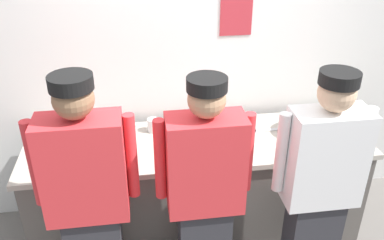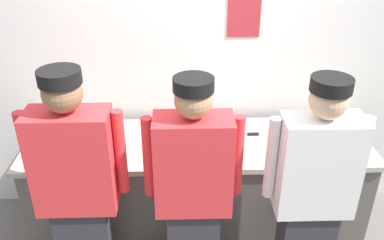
{
  "view_description": "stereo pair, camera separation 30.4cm",
  "coord_description": "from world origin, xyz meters",
  "px_view_note": "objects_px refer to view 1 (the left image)",
  "views": [
    {
      "loc": [
        -0.43,
        -2.26,
        2.52
      ],
      "look_at": [
        -0.04,
        0.39,
        1.07
      ],
      "focal_mm": 38.65,
      "sensor_mm": 36.0,
      "label": 1
    },
    {
      "loc": [
        -0.12,
        -2.29,
        2.52
      ],
      "look_at": [
        -0.04,
        0.39,
        1.07
      ],
      "focal_mm": 38.65,
      "sensor_mm": 36.0,
      "label": 2
    }
  ],
  "objects_px": {
    "ramekin_red_sauce": "(117,157)",
    "chef_far_right": "(320,187)",
    "squeeze_bottle_secondary": "(99,152)",
    "ramekin_orange_sauce": "(335,139)",
    "chef_center": "(205,193)",
    "sheet_tray": "(202,139)",
    "squeeze_bottle_spare": "(60,149)",
    "plate_stack_front": "(99,141)",
    "ramekin_green_sauce": "(52,137)",
    "deli_cup": "(153,125)",
    "chefs_knife": "(259,130)",
    "chef_near_left": "(88,200)",
    "plate_stack_rear": "(208,127)",
    "mixing_bowl_steel": "(303,127)",
    "squeeze_bottle_primary": "(345,126)",
    "ramekin_yellow_sauce": "(87,133)"
  },
  "relations": [
    {
      "from": "squeeze_bottle_primary",
      "to": "ramekin_yellow_sauce",
      "type": "bearing_deg",
      "value": 171.94
    },
    {
      "from": "sheet_tray",
      "to": "chef_near_left",
      "type": "bearing_deg",
      "value": -140.91
    },
    {
      "from": "chef_center",
      "to": "chef_far_right",
      "type": "bearing_deg",
      "value": -3.28
    },
    {
      "from": "ramekin_orange_sauce",
      "to": "chefs_knife",
      "type": "distance_m",
      "value": 0.58
    },
    {
      "from": "chef_center",
      "to": "squeeze_bottle_secondary",
      "type": "distance_m",
      "value": 0.82
    },
    {
      "from": "squeeze_bottle_primary",
      "to": "ramekin_green_sauce",
      "type": "relative_size",
      "value": 1.98
    },
    {
      "from": "chef_center",
      "to": "sheet_tray",
      "type": "relative_size",
      "value": 3.11
    },
    {
      "from": "chef_center",
      "to": "plate_stack_rear",
      "type": "distance_m",
      "value": 0.79
    },
    {
      "from": "chef_near_left",
      "to": "plate_stack_rear",
      "type": "distance_m",
      "value": 1.16
    },
    {
      "from": "plate_stack_rear",
      "to": "ramekin_yellow_sauce",
      "type": "relative_size",
      "value": 2.44
    },
    {
      "from": "chef_far_right",
      "to": "deli_cup",
      "type": "distance_m",
      "value": 1.34
    },
    {
      "from": "squeeze_bottle_primary",
      "to": "ramekin_yellow_sauce",
      "type": "height_order",
      "value": "squeeze_bottle_primary"
    },
    {
      "from": "chef_far_right",
      "to": "squeeze_bottle_secondary",
      "type": "xyz_separation_m",
      "value": [
        -1.4,
        0.51,
        0.07
      ]
    },
    {
      "from": "squeeze_bottle_spare",
      "to": "chefs_knife",
      "type": "height_order",
      "value": "squeeze_bottle_spare"
    },
    {
      "from": "squeeze_bottle_spare",
      "to": "chefs_knife",
      "type": "xyz_separation_m",
      "value": [
        1.49,
        0.2,
        -0.08
      ]
    },
    {
      "from": "squeeze_bottle_primary",
      "to": "chefs_knife",
      "type": "relative_size",
      "value": 0.65
    },
    {
      "from": "squeeze_bottle_spare",
      "to": "ramekin_orange_sauce",
      "type": "xyz_separation_m",
      "value": [
        2.03,
        -0.03,
        -0.07
      ]
    },
    {
      "from": "squeeze_bottle_secondary",
      "to": "squeeze_bottle_spare",
      "type": "bearing_deg",
      "value": 166.35
    },
    {
      "from": "squeeze_bottle_primary",
      "to": "sheet_tray",
      "type": "bearing_deg",
      "value": 175.92
    },
    {
      "from": "plate_stack_front",
      "to": "squeeze_bottle_secondary",
      "type": "xyz_separation_m",
      "value": [
        0.02,
        -0.21,
        0.04
      ]
    },
    {
      "from": "ramekin_orange_sauce",
      "to": "chefs_knife",
      "type": "xyz_separation_m",
      "value": [
        -0.53,
        0.23,
        -0.02
      ]
    },
    {
      "from": "deli_cup",
      "to": "chef_far_right",
      "type": "bearing_deg",
      "value": -41.7
    },
    {
      "from": "chef_center",
      "to": "mixing_bowl_steel",
      "type": "distance_m",
      "value": 1.11
    },
    {
      "from": "ramekin_orange_sauce",
      "to": "plate_stack_rear",
      "type": "bearing_deg",
      "value": 163.59
    },
    {
      "from": "plate_stack_rear",
      "to": "squeeze_bottle_secondary",
      "type": "bearing_deg",
      "value": -159.64
    },
    {
      "from": "plate_stack_front",
      "to": "ramekin_green_sauce",
      "type": "bearing_deg",
      "value": 158.83
    },
    {
      "from": "ramekin_green_sauce",
      "to": "deli_cup",
      "type": "height_order",
      "value": "deli_cup"
    },
    {
      "from": "plate_stack_rear",
      "to": "ramekin_green_sauce",
      "type": "bearing_deg",
      "value": 177.85
    },
    {
      "from": "plate_stack_rear",
      "to": "sheet_tray",
      "type": "bearing_deg",
      "value": -120.1
    },
    {
      "from": "ramekin_red_sauce",
      "to": "chef_far_right",
      "type": "bearing_deg",
      "value": -22.18
    },
    {
      "from": "squeeze_bottle_primary",
      "to": "ramekin_yellow_sauce",
      "type": "relative_size",
      "value": 1.88
    },
    {
      "from": "squeeze_bottle_spare",
      "to": "deli_cup",
      "type": "height_order",
      "value": "squeeze_bottle_spare"
    },
    {
      "from": "plate_stack_front",
      "to": "ramekin_yellow_sauce",
      "type": "relative_size",
      "value": 2.56
    },
    {
      "from": "chef_near_left",
      "to": "squeeze_bottle_spare",
      "type": "bearing_deg",
      "value": 113.22
    },
    {
      "from": "squeeze_bottle_secondary",
      "to": "ramekin_orange_sauce",
      "type": "height_order",
      "value": "squeeze_bottle_secondary"
    },
    {
      "from": "ramekin_red_sauce",
      "to": "plate_stack_front",
      "type": "bearing_deg",
      "value": 123.79
    },
    {
      "from": "mixing_bowl_steel",
      "to": "plate_stack_front",
      "type": "bearing_deg",
      "value": 179.25
    },
    {
      "from": "plate_stack_rear",
      "to": "deli_cup",
      "type": "bearing_deg",
      "value": 169.74
    },
    {
      "from": "chef_center",
      "to": "plate_stack_front",
      "type": "xyz_separation_m",
      "value": [
        -0.68,
        0.68,
        0.03
      ]
    },
    {
      "from": "chef_near_left",
      "to": "ramekin_orange_sauce",
      "type": "height_order",
      "value": "chef_near_left"
    },
    {
      "from": "chef_center",
      "to": "squeeze_bottle_secondary",
      "type": "xyz_separation_m",
      "value": [
        -0.67,
        0.47,
        0.07
      ]
    },
    {
      "from": "chef_near_left",
      "to": "plate_stack_rear",
      "type": "xyz_separation_m",
      "value": [
        0.87,
        0.77,
        -0.0
      ]
    },
    {
      "from": "ramekin_orange_sauce",
      "to": "chefs_knife",
      "type": "bearing_deg",
      "value": 156.25
    },
    {
      "from": "ramekin_yellow_sauce",
      "to": "ramekin_red_sauce",
      "type": "bearing_deg",
      "value": -57.55
    },
    {
      "from": "sheet_tray",
      "to": "chefs_knife",
      "type": "distance_m",
      "value": 0.48
    },
    {
      "from": "ramekin_green_sauce",
      "to": "deli_cup",
      "type": "bearing_deg",
      "value": 2.44
    },
    {
      "from": "chef_near_left",
      "to": "chef_center",
      "type": "distance_m",
      "value": 0.71
    },
    {
      "from": "ramekin_red_sauce",
      "to": "squeeze_bottle_primary",
      "type": "bearing_deg",
      "value": 3.07
    },
    {
      "from": "plate_stack_rear",
      "to": "squeeze_bottle_primary",
      "type": "relative_size",
      "value": 1.3
    },
    {
      "from": "plate_stack_rear",
      "to": "ramekin_red_sauce",
      "type": "distance_m",
      "value": 0.77
    }
  ]
}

